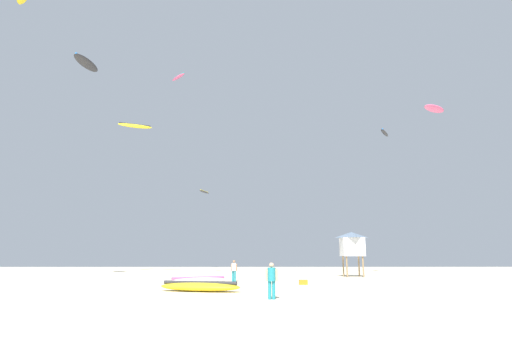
% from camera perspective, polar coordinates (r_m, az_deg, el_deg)
% --- Properties ---
extents(ground_plane, '(120.00, 120.00, 0.00)m').
position_cam_1_polar(ground_plane, '(14.60, 0.53, -19.72)').
color(ground_plane, beige).
extents(person_foreground, '(0.53, 0.36, 1.61)m').
position_cam_1_polar(person_foreground, '(18.97, 2.21, -15.13)').
color(person_foreground, teal).
rests_on(person_foreground, ground).
extents(person_midground, '(0.48, 0.36, 1.60)m').
position_cam_1_polar(person_midground, '(31.98, -3.12, -13.95)').
color(person_midground, teal).
rests_on(person_midground, ground).
extents(kite_grounded_near, '(4.82, 2.49, 0.56)m').
position_cam_1_polar(kite_grounded_near, '(23.33, -7.93, -16.14)').
color(kite_grounded_near, yellow).
rests_on(kite_grounded_near, ground).
extents(kite_grounded_mid, '(4.27, 3.17, 0.51)m').
position_cam_1_polar(kite_grounded_mid, '(29.46, -8.07, -15.34)').
color(kite_grounded_mid, white).
rests_on(kite_grounded_mid, ground).
extents(lifeguard_tower, '(2.30, 2.30, 4.15)m').
position_cam_1_polar(lifeguard_tower, '(40.01, 13.36, -10.26)').
color(lifeguard_tower, '#8C704C').
rests_on(lifeguard_tower, ground).
extents(cooler_box, '(0.56, 0.36, 0.32)m').
position_cam_1_polar(cooler_box, '(28.70, 6.68, -15.63)').
color(cooler_box, orange).
rests_on(cooler_box, ground).
extents(gear_bag, '(0.56, 0.36, 0.32)m').
position_cam_1_polar(gear_bag, '(18.17, 7.52, -17.63)').
color(gear_bag, white).
rests_on(gear_bag, ground).
extents(kite_aloft_1, '(4.01, 2.47, 0.90)m').
position_cam_1_polar(kite_aloft_1, '(50.09, -16.67, 5.79)').
color(kite_aloft_1, yellow).
extents(kite_aloft_2, '(2.66, 2.96, 0.62)m').
position_cam_1_polar(kite_aloft_2, '(57.87, -10.88, 12.54)').
color(kite_aloft_2, '#E5598C').
extents(kite_aloft_3, '(1.85, 2.68, 0.66)m').
position_cam_1_polar(kite_aloft_3, '(46.24, 17.64, 4.82)').
color(kite_aloft_3, '#2D2D33').
extents(kite_aloft_4, '(2.02, 4.49, 0.84)m').
position_cam_1_polar(kite_aloft_4, '(50.68, -22.80, 13.53)').
color(kite_aloft_4, '#2D2D33').
extents(kite_aloft_5, '(1.35, 2.37, 0.39)m').
position_cam_1_polar(kite_aloft_5, '(49.38, -7.31, -3.28)').
color(kite_aloft_5, '#2D2D33').
extents(kite_aloft_6, '(3.27, 2.49, 0.75)m').
position_cam_1_polar(kite_aloft_6, '(48.47, 23.81, 7.72)').
color(kite_aloft_6, '#E5598C').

